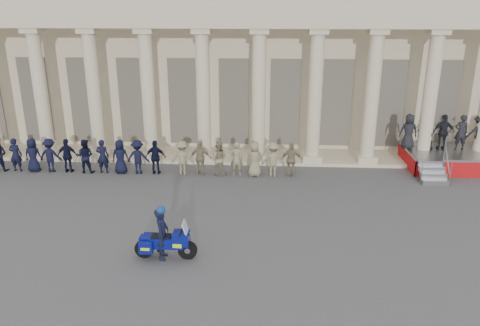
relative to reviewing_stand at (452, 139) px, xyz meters
The scene contains 6 objects.
ground 13.04m from the reviewing_stand, 142.69° to the right, with size 90.00×90.00×0.00m, color #414143.
building 12.79m from the reviewing_stand, 146.28° to the left, with size 40.00×12.50×9.00m.
officer_rank 15.80m from the reviewing_stand, behind, with size 17.36×0.59×1.57m.
reviewing_stand is the anchor object (origin of this frame).
motorcycle 14.73m from the reviewing_stand, 141.91° to the right, with size 1.91×0.78×1.23m.
rider 14.80m from the reviewing_stand, 142.16° to the right, with size 0.39×0.60×1.72m.
Camera 1 is at (1.69, -13.57, 7.33)m, focal length 35.00 mm.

